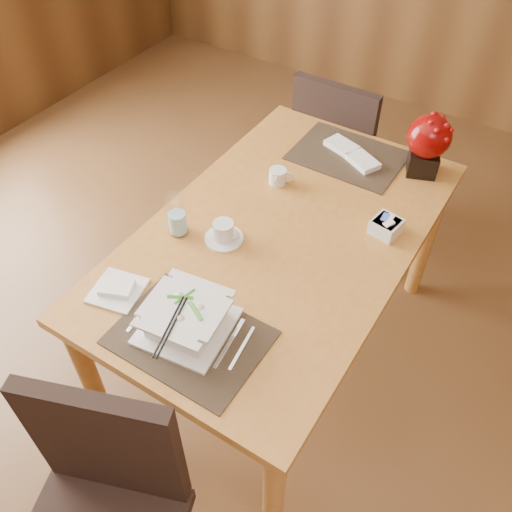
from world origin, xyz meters
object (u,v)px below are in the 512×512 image
Objects in this scene: dining_table at (281,251)px; berry_decor at (428,142)px; coffee_cup at (224,233)px; soup_setting at (186,318)px; bread_plate at (118,291)px; far_chair at (339,150)px; water_glass at (177,215)px; near_chair at (102,511)px; creamer_jug at (278,176)px; sugar_caddy at (386,227)px.

dining_table is 5.93× the size of berry_decor.
dining_table is at bearing 42.88° from coffee_cup.
soup_setting is 2.10× the size of coffee_cup.
coffee_cup is at bearing -120.84° from berry_decor.
bread_plate is at bearing -117.95° from berry_decor.
far_chair reaches higher than bread_plate.
coffee_cup is 0.15× the size of far_chair.
water_glass is 0.64× the size of berry_decor.
berry_decor reaches higher than water_glass.
soup_setting is 0.31× the size of near_chair.
soup_setting is (-0.03, -0.53, 0.15)m from dining_table.
creamer_jug is (-0.16, 0.24, 0.13)m from dining_table.
near_chair is 1.03× the size of far_chair.
sugar_caddy is 0.43m from berry_decor.
creamer_jug is 0.60m from berry_decor.
berry_decor is at bearing 52.96° from water_glass.
creamer_jug is (-0.00, 0.38, -0.00)m from coffee_cup.
soup_setting is at bearing 0.77° from bread_plate.
near_chair is at bearing 96.37° from far_chair.
water_glass is (-0.32, -0.20, 0.18)m from dining_table.
coffee_cup is 0.18m from water_glass.
coffee_cup is 0.89m from berry_decor.
coffee_cup reaches higher than dining_table.
coffee_cup is 1.57× the size of creamer_jug.
dining_table is 0.39m from sugar_caddy.
water_glass is 0.18× the size of far_chair.
berry_decor is (0.30, 0.61, 0.24)m from dining_table.
dining_table is 0.25m from coffee_cup.
berry_decor is (0.46, 0.38, 0.11)m from creamer_jug.
creamer_jug is 0.56× the size of bread_plate.
near_chair is at bearing -87.93° from dining_table.
soup_setting is 0.77m from creamer_jug.
bread_plate is 0.65m from near_chair.
water_glass is 1.02m from berry_decor.
berry_decor is at bearing 59.16° from coffee_cup.
coffee_cup is 0.15× the size of near_chair.
soup_setting is at bearing -104.02° from creamer_jug.
berry_decor is 0.27× the size of near_chair.
dining_table is at bearing 72.22° from near_chair.
coffee_cup is 0.55× the size of berry_decor.
water_glass is at bearing 91.03° from bread_plate.
dining_table is 1.04m from near_chair.
berry_decor is (0.32, 1.14, 0.09)m from soup_setting.
bread_plate reaches higher than dining_table.
near_chair reaches higher than bread_plate.
soup_setting is 1.15× the size of berry_decor.
soup_setting is 1.80× the size of water_glass.
bread_plate is (-0.61, -1.14, -0.14)m from berry_decor.
water_glass is 0.75m from sugar_caddy.
berry_decor is 1.70m from near_chair.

